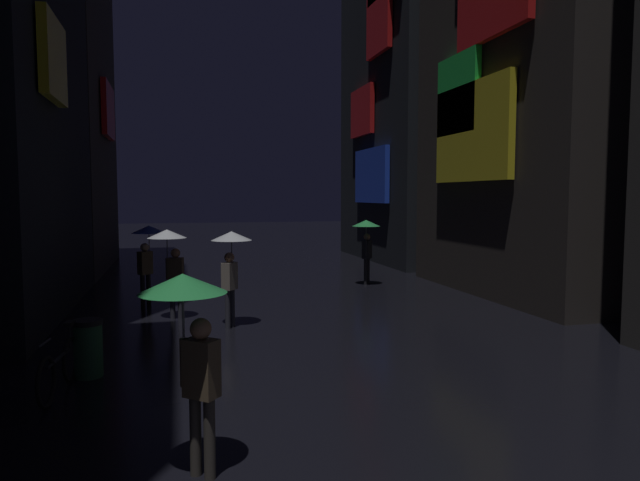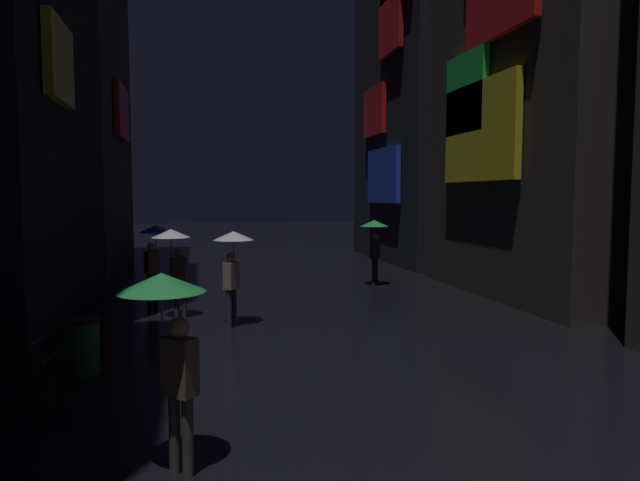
# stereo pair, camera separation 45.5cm
# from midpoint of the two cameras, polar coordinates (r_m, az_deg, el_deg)

# --- Properties ---
(building_left_far) EXTENTS (4.25, 8.68, 19.22)m
(building_left_far) POSITION_cam_midpoint_polar(r_m,az_deg,el_deg) (25.56, -26.17, 19.27)
(building_left_far) COLOR #33302D
(building_left_far) RESTS_ON ground
(building_right_mid) EXTENTS (4.25, 8.10, 14.29)m
(building_right_mid) POSITION_cam_midpoint_polar(r_m,az_deg,el_deg) (18.53, 20.37, 17.51)
(building_right_mid) COLOR #2D2826
(building_right_mid) RESTS_ON ground
(building_right_far) EXTENTS (4.25, 8.71, 15.75)m
(building_right_far) POSITION_cam_midpoint_polar(r_m,az_deg,el_deg) (26.72, 8.60, 15.19)
(building_right_far) COLOR black
(building_right_far) RESTS_ON ground
(pedestrian_near_crossing_clear) EXTENTS (0.90, 0.90, 2.12)m
(pedestrian_near_crossing_clear) POSITION_cam_midpoint_polar(r_m,az_deg,el_deg) (13.85, -15.70, -0.79)
(pedestrian_near_crossing_clear) COLOR #2D2D38
(pedestrian_near_crossing_clear) RESTS_ON ground
(pedestrian_foreground_right_green) EXTENTS (0.90, 0.90, 2.12)m
(pedestrian_foreground_right_green) POSITION_cam_midpoint_polar(r_m,az_deg,el_deg) (18.51, 3.96, 0.67)
(pedestrian_foreground_right_green) COLOR black
(pedestrian_foreground_right_green) RESTS_ON ground
(pedestrian_foreground_left_blue) EXTENTS (0.90, 0.90, 2.12)m
(pedestrian_foreground_left_blue) POSITION_cam_midpoint_polar(r_m,az_deg,el_deg) (15.73, -17.65, -0.22)
(pedestrian_foreground_left_blue) COLOR black
(pedestrian_foreground_left_blue) RESTS_ON ground
(pedestrian_far_right_clear) EXTENTS (0.90, 0.90, 2.12)m
(pedestrian_far_right_clear) POSITION_cam_midpoint_polar(r_m,az_deg,el_deg) (12.76, -9.91, -1.13)
(pedestrian_far_right_clear) COLOR #2D2D38
(pedestrian_far_right_clear) RESTS_ON ground
(pedestrian_midstreet_left_green) EXTENTS (0.90, 0.90, 2.12)m
(pedestrian_midstreet_left_green) POSITION_cam_midpoint_polar(r_m,az_deg,el_deg) (6.06, -15.10, -7.47)
(pedestrian_midstreet_left_green) COLOR #38332D
(pedestrian_midstreet_left_green) RESTS_ON ground
(bicycle_parked_at_storefront) EXTENTS (0.28, 1.81, 0.96)m
(bicycle_parked_at_storefront) POSITION_cam_midpoint_polar(r_m,az_deg,el_deg) (9.46, -25.90, -11.40)
(bicycle_parked_at_storefront) COLOR black
(bicycle_parked_at_storefront) RESTS_ON ground
(trash_bin) EXTENTS (0.46, 0.46, 0.93)m
(trash_bin) POSITION_cam_midpoint_polar(r_m,az_deg,el_deg) (10.10, -23.38, -9.85)
(trash_bin) COLOR #265933
(trash_bin) RESTS_ON ground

